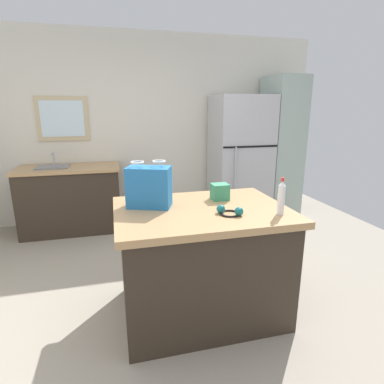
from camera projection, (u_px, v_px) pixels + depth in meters
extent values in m
plane|color=#9E9384|center=(182.00, 307.00, 2.65)|extent=(6.22, 6.22, 0.00)
cube|color=silver|center=(145.00, 129.00, 4.63)|extent=(5.18, 0.10, 2.68)
cube|color=#CCB78C|center=(63.00, 119.00, 4.27)|extent=(0.68, 0.04, 0.60)
cube|color=white|center=(63.00, 119.00, 4.25)|extent=(0.56, 0.02, 0.48)
cube|color=#33281E|center=(201.00, 264.00, 2.51)|extent=(1.24, 0.89, 0.85)
cube|color=tan|center=(202.00, 211.00, 2.39)|extent=(1.32, 0.97, 0.05)
cube|color=#B7B7BC|center=(240.00, 159.00, 4.66)|extent=(0.82, 0.71, 1.82)
cube|color=black|center=(251.00, 147.00, 4.26)|extent=(0.80, 0.01, 0.02)
cylinder|color=#B7B7BC|center=(235.00, 176.00, 4.29)|extent=(0.02, 0.02, 0.82)
cube|color=#9EB2A8|center=(280.00, 148.00, 4.78)|extent=(0.47, 0.68, 2.10)
cube|color=#33281E|center=(72.00, 200.00, 4.24)|extent=(1.27, 0.63, 0.85)
cube|color=tan|center=(68.00, 168.00, 4.13)|extent=(1.31, 0.67, 0.04)
cube|color=slate|center=(53.00, 171.00, 4.09)|extent=(0.40, 0.32, 0.14)
cylinder|color=#B7B7BC|center=(54.00, 159.00, 4.18)|extent=(0.03, 0.03, 0.18)
cylinder|color=#B7B7BC|center=(52.00, 153.00, 4.10)|extent=(0.02, 0.14, 0.02)
cube|color=#236BAD|center=(149.00, 187.00, 2.39)|extent=(0.37, 0.29, 0.31)
torus|color=white|center=(137.00, 162.00, 2.32)|extent=(0.13, 0.13, 0.01)
torus|color=white|center=(159.00, 161.00, 2.35)|extent=(0.13, 0.13, 0.01)
cube|color=#388E66|center=(220.00, 192.00, 2.60)|extent=(0.14, 0.12, 0.13)
cylinder|color=white|center=(281.00, 200.00, 2.22)|extent=(0.05, 0.05, 0.22)
cone|color=white|center=(282.00, 183.00, 2.19)|extent=(0.05, 0.05, 0.03)
cylinder|color=red|center=(283.00, 179.00, 2.18)|extent=(0.02, 0.02, 0.02)
torus|color=black|center=(230.00, 213.00, 2.24)|extent=(0.21, 0.21, 0.01)
sphere|color=#19666B|center=(239.00, 211.00, 2.21)|extent=(0.06, 0.06, 0.06)
sphere|color=#19666B|center=(221.00, 209.00, 2.26)|extent=(0.06, 0.06, 0.06)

